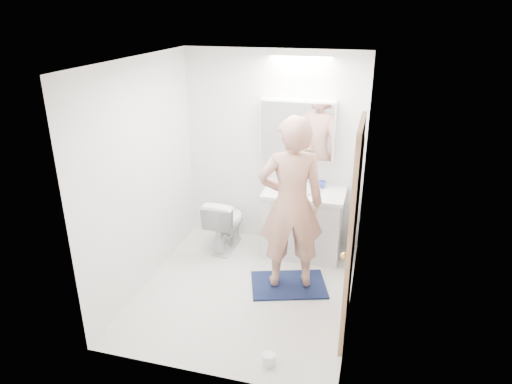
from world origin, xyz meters
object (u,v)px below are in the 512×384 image
(person, at_px, (291,204))
(soap_bottle_a, at_px, (286,176))
(vanity_cabinet, at_px, (303,224))
(medicine_cabinet, at_px, (297,130))
(toilet, at_px, (226,223))
(toothbrush_cup, at_px, (322,185))
(toilet_paper_roll, at_px, (269,359))
(soap_bottle_b, at_px, (294,177))

(person, xyz_separation_m, soap_bottle_a, (-0.24, 0.91, -0.04))
(vanity_cabinet, relative_size, person, 0.49)
(medicine_cabinet, relative_size, person, 0.48)
(vanity_cabinet, relative_size, toilet, 1.32)
(vanity_cabinet, bearing_deg, toothbrush_cup, 40.79)
(vanity_cabinet, xyz_separation_m, toilet, (-0.95, -0.11, -0.05))
(medicine_cabinet, xyz_separation_m, soap_bottle_a, (-0.11, -0.06, -0.57))
(toilet_paper_roll, bearing_deg, soap_bottle_a, 98.30)
(soap_bottle_b, bearing_deg, soap_bottle_a, -162.30)
(person, bearing_deg, toothbrush_cup, -120.10)
(soap_bottle_b, bearing_deg, toilet_paper_roll, -84.29)
(toilet, height_order, soap_bottle_b, soap_bottle_b)
(vanity_cabinet, height_order, toothbrush_cup, toothbrush_cup)
(person, xyz_separation_m, toothbrush_cup, (0.20, 0.92, -0.11))
(toilet, bearing_deg, toothbrush_cup, -163.62)
(vanity_cabinet, relative_size, medicine_cabinet, 1.02)
(person, relative_size, soap_bottle_b, 10.07)
(vanity_cabinet, relative_size, soap_bottle_b, 4.90)
(toilet, xyz_separation_m, soap_bottle_b, (0.79, 0.30, 0.57))
(toilet_paper_roll, bearing_deg, toilet, 118.50)
(soap_bottle_a, bearing_deg, soap_bottle_b, 17.70)
(medicine_cabinet, bearing_deg, toilet_paper_roll, -84.74)
(soap_bottle_a, relative_size, soap_bottle_b, 1.25)
(soap_bottle_a, relative_size, toilet_paper_roll, 2.09)
(toothbrush_cup, bearing_deg, toilet_paper_roll, -93.59)
(toilet, height_order, toilet_paper_roll, toilet)
(person, distance_m, toilet_paper_roll, 1.52)
(toilet, relative_size, soap_bottle_a, 2.98)
(soap_bottle_b, height_order, toothbrush_cup, soap_bottle_b)
(medicine_cabinet, xyz_separation_m, soap_bottle_b, (-0.01, -0.03, -0.59))
(vanity_cabinet, distance_m, toothbrush_cup, 0.53)
(soap_bottle_a, distance_m, soap_bottle_b, 0.10)
(person, xyz_separation_m, toilet_paper_roll, (0.07, -1.20, -0.92))
(medicine_cabinet, bearing_deg, toothbrush_cup, -8.52)
(person, bearing_deg, vanity_cabinet, -108.99)
(soap_bottle_a, xyz_separation_m, toilet_paper_roll, (0.31, -2.11, -0.88))
(soap_bottle_a, bearing_deg, vanity_cabinet, -30.35)
(medicine_cabinet, height_order, person, person)
(vanity_cabinet, bearing_deg, toilet_paper_roll, -88.48)
(toilet, distance_m, person, 1.30)
(vanity_cabinet, xyz_separation_m, person, (-0.02, -0.76, 0.58))
(medicine_cabinet, height_order, toothbrush_cup, medicine_cabinet)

